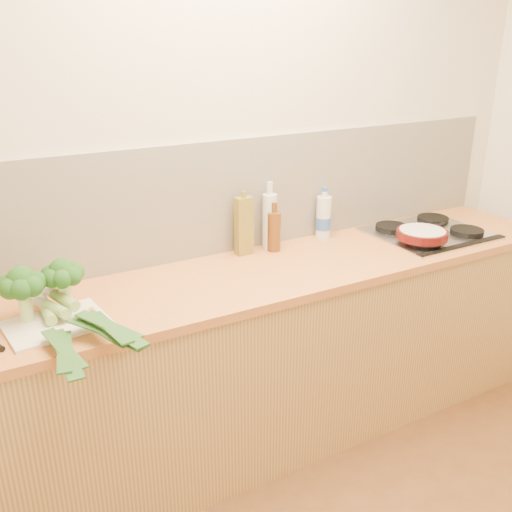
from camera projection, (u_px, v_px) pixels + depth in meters
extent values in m
plane|color=beige|center=(229.00, 169.00, 2.64)|extent=(3.50, 0.00, 3.50)
cube|color=silver|center=(230.00, 197.00, 2.68)|extent=(3.20, 0.02, 0.54)
cube|color=tan|center=(260.00, 361.00, 2.72)|extent=(3.20, 0.60, 0.86)
cube|color=#C6843A|center=(260.00, 275.00, 2.55)|extent=(3.20, 0.62, 0.04)
cube|color=silver|center=(428.00, 233.00, 3.00)|extent=(0.58, 0.50, 0.01)
cube|color=black|center=(463.00, 245.00, 2.82)|extent=(0.58, 0.04, 0.01)
cylinder|color=black|center=(424.00, 241.00, 2.83)|extent=(0.17, 0.17, 0.03)
cylinder|color=black|center=(467.00, 232.00, 2.97)|extent=(0.17, 0.17, 0.03)
cylinder|color=black|center=(392.00, 228.00, 3.03)|extent=(0.17, 0.17, 0.03)
cylinder|color=black|center=(433.00, 219.00, 3.16)|extent=(0.17, 0.17, 0.03)
cube|color=white|center=(56.00, 324.00, 2.07)|extent=(0.37, 0.29, 0.01)
cylinder|color=#ACCC77|center=(26.00, 308.00, 2.07)|extent=(0.05, 0.05, 0.10)
sphere|color=#163B10|center=(21.00, 280.00, 2.03)|extent=(0.10, 0.10, 0.10)
sphere|color=#163B10|center=(36.00, 282.00, 2.05)|extent=(0.08, 0.08, 0.08)
sphere|color=#163B10|center=(29.00, 279.00, 2.08)|extent=(0.08, 0.08, 0.08)
sphere|color=#163B10|center=(17.00, 280.00, 2.06)|extent=(0.08, 0.08, 0.08)
sphere|color=#163B10|center=(9.00, 285.00, 2.03)|extent=(0.08, 0.08, 0.08)
sphere|color=#163B10|center=(10.00, 289.00, 2.00)|extent=(0.08, 0.08, 0.08)
sphere|color=#163B10|center=(21.00, 290.00, 1.99)|extent=(0.08, 0.08, 0.08)
sphere|color=#163B10|center=(32.00, 286.00, 2.02)|extent=(0.08, 0.08, 0.08)
cylinder|color=#ACCC77|center=(66.00, 297.00, 2.15)|extent=(0.05, 0.05, 0.10)
sphere|color=#163B10|center=(62.00, 270.00, 2.11)|extent=(0.10, 0.10, 0.10)
sphere|color=#163B10|center=(75.00, 272.00, 2.14)|extent=(0.07, 0.07, 0.07)
sphere|color=#163B10|center=(68.00, 270.00, 2.16)|extent=(0.07, 0.07, 0.07)
sphere|color=#163B10|center=(57.00, 271.00, 2.15)|extent=(0.07, 0.07, 0.07)
sphere|color=#163B10|center=(50.00, 275.00, 2.11)|extent=(0.07, 0.07, 0.07)
sphere|color=#163B10|center=(52.00, 278.00, 2.08)|extent=(0.07, 0.07, 0.07)
sphere|color=#163B10|center=(62.00, 279.00, 2.08)|extent=(0.07, 0.07, 0.07)
sphere|color=#163B10|center=(72.00, 276.00, 2.10)|extent=(0.07, 0.07, 0.07)
cylinder|color=white|center=(41.00, 297.00, 2.22)|extent=(0.04, 0.13, 0.04)
cylinder|color=#83AD56|center=(48.00, 312.00, 2.10)|extent=(0.04, 0.17, 0.04)
cube|color=#1C4217|center=(64.00, 351.00, 1.84)|extent=(0.10, 0.30, 0.02)
cube|color=#1C4217|center=(66.00, 353.00, 1.82)|extent=(0.06, 0.34, 0.01)
cube|color=#1C4217|center=(64.00, 349.00, 1.85)|extent=(0.10, 0.28, 0.02)
cylinder|color=white|center=(39.00, 302.00, 2.14)|extent=(0.08, 0.11, 0.04)
cylinder|color=#83AD56|center=(56.00, 309.00, 2.08)|extent=(0.09, 0.13, 0.04)
cube|color=#1C4217|center=(105.00, 332.00, 1.92)|extent=(0.11, 0.30, 0.02)
cube|color=#1C4217|center=(109.00, 333.00, 1.91)|extent=(0.18, 0.33, 0.01)
cube|color=#1C4217|center=(103.00, 330.00, 1.93)|extent=(0.20, 0.25, 0.02)
cylinder|color=white|center=(47.00, 290.00, 2.19)|extent=(0.07, 0.13, 0.04)
cylinder|color=#83AD56|center=(65.00, 300.00, 2.11)|extent=(0.09, 0.16, 0.04)
cube|color=#1C4217|center=(110.00, 327.00, 1.91)|extent=(0.08, 0.30, 0.02)
cube|color=#1C4217|center=(113.00, 329.00, 1.90)|extent=(0.15, 0.34, 0.01)
cube|color=#1C4217|center=(108.00, 325.00, 1.92)|extent=(0.17, 0.27, 0.02)
cylinder|color=#460C0B|center=(422.00, 234.00, 2.83)|extent=(0.25, 0.25, 0.04)
cylinder|color=beige|center=(423.00, 230.00, 2.82)|extent=(0.22, 0.22, 0.00)
cube|color=black|center=(439.00, 226.00, 2.95)|extent=(0.13, 0.06, 0.02)
cube|color=olive|center=(244.00, 226.00, 2.69)|extent=(0.08, 0.05, 0.28)
cylinder|color=olive|center=(244.00, 194.00, 2.63)|extent=(0.02, 0.02, 0.03)
cylinder|color=silver|center=(270.00, 222.00, 2.76)|extent=(0.07, 0.07, 0.27)
cylinder|color=silver|center=(270.00, 188.00, 2.70)|extent=(0.03, 0.03, 0.06)
cylinder|color=#5E3611|center=(274.00, 232.00, 2.75)|extent=(0.06, 0.06, 0.19)
cylinder|color=#5E3611|center=(274.00, 207.00, 2.70)|extent=(0.03, 0.03, 0.05)
cylinder|color=silver|center=(324.00, 217.00, 2.92)|extent=(0.08, 0.08, 0.22)
cylinder|color=silver|center=(325.00, 194.00, 2.88)|extent=(0.03, 0.03, 0.03)
cylinder|color=#305AB4|center=(323.00, 223.00, 2.94)|extent=(0.08, 0.08, 0.06)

